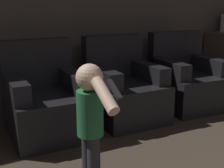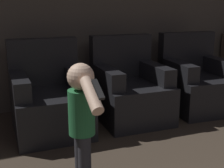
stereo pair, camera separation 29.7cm
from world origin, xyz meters
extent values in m
cube|color=#51493F|center=(0.00, 4.50, 1.30)|extent=(8.40, 0.05, 2.60)
cube|color=black|center=(-0.75, 3.66, 0.22)|extent=(0.78, 0.88, 0.45)
cube|color=black|center=(-0.74, 4.01, 0.71)|extent=(0.77, 0.18, 0.53)
cube|color=black|center=(-1.05, 3.66, 0.55)|extent=(0.17, 0.70, 0.20)
cube|color=black|center=(-0.45, 3.65, 0.55)|extent=(0.17, 0.70, 0.20)
cube|color=black|center=(0.21, 3.66, 0.22)|extent=(0.79, 0.88, 0.45)
cube|color=black|center=(0.22, 4.01, 0.71)|extent=(0.77, 0.18, 0.53)
cube|color=black|center=(-0.10, 3.67, 0.55)|extent=(0.18, 0.70, 0.20)
cube|color=black|center=(0.51, 3.65, 0.55)|extent=(0.18, 0.70, 0.20)
cube|color=black|center=(1.16, 3.66, 0.22)|extent=(0.84, 0.92, 0.45)
cube|color=black|center=(1.19, 4.01, 0.71)|extent=(0.78, 0.22, 0.53)
cube|color=black|center=(0.86, 3.68, 0.55)|extent=(0.22, 0.71, 0.20)
cube|color=black|center=(1.47, 3.63, 0.55)|extent=(0.22, 0.71, 0.20)
cylinder|color=#28282D|center=(-0.71, 2.61, 0.19)|extent=(0.10, 0.10, 0.37)
cylinder|color=#28282D|center=(-0.71, 2.72, 0.19)|extent=(0.10, 0.10, 0.37)
cylinder|color=#236638|center=(-0.71, 2.67, 0.55)|extent=(0.20, 0.20, 0.35)
sphere|color=beige|center=(-0.71, 2.67, 0.83)|extent=(0.20, 0.20, 0.20)
cylinder|color=beige|center=(-0.70, 2.79, 0.53)|extent=(0.08, 0.08, 0.30)
cylinder|color=beige|center=(-0.71, 2.41, 0.76)|extent=(0.08, 0.30, 0.22)
cube|color=black|center=(-0.71, 2.28, 0.83)|extent=(0.04, 0.16, 0.10)
camera|label=1|loc=(-1.62, 0.64, 1.36)|focal=50.00mm
camera|label=2|loc=(-1.35, 0.51, 1.36)|focal=50.00mm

